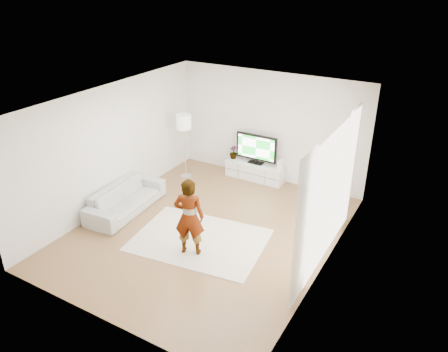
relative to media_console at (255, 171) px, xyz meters
The scene contains 17 objects.
floor 2.79m from the media_console, 84.78° to the right, with size 6.00×6.00×0.00m, color #8E6240.
ceiling 3.79m from the media_console, 84.78° to the right, with size 6.00×6.00×0.00m, color white.
wall_left 3.75m from the media_console, 129.10° to the right, with size 0.02×6.00×2.80m, color white.
wall_right 4.08m from the media_console, 45.13° to the right, with size 0.02×6.00×2.80m, color white.
wall_back 1.23m from the media_console, 42.93° to the left, with size 5.00×0.02×2.80m, color white.
wall_front 5.89m from the media_console, 87.49° to the right, with size 5.00×0.02×2.80m, color white.
window 3.88m from the media_console, 42.05° to the right, with size 0.01×2.60×2.50m, color white.
curtain_near 4.74m from the media_console, 54.83° to the right, with size 0.04×0.70×2.60m, color white.
curtain_far 3.11m from the media_console, 23.71° to the right, with size 0.04×0.70×2.60m, color white.
media_console is the anchor object (origin of this frame).
television 0.64m from the media_console, 90.00° to the left, with size 1.11×0.22×0.77m.
game_console 0.76m from the media_console, ahead, with size 0.09×0.19×0.25m.
potted_plant 0.77m from the media_console, behind, with size 0.19×0.19×0.35m, color #3F7238.
rug 3.17m from the media_console, 84.56° to the right, with size 2.61×1.88×0.01m, color beige.
player 3.65m from the media_console, 83.99° to the right, with size 0.57×0.38×1.57m, color #334772.
sofa 3.46m from the media_console, 121.37° to the right, with size 2.07×0.81×0.61m, color #A7A7A3.
floor_lamp 2.20m from the media_console, 154.62° to the right, with size 0.38×0.38×1.70m.
Camera 1 is at (4.21, -6.57, 5.03)m, focal length 35.00 mm.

